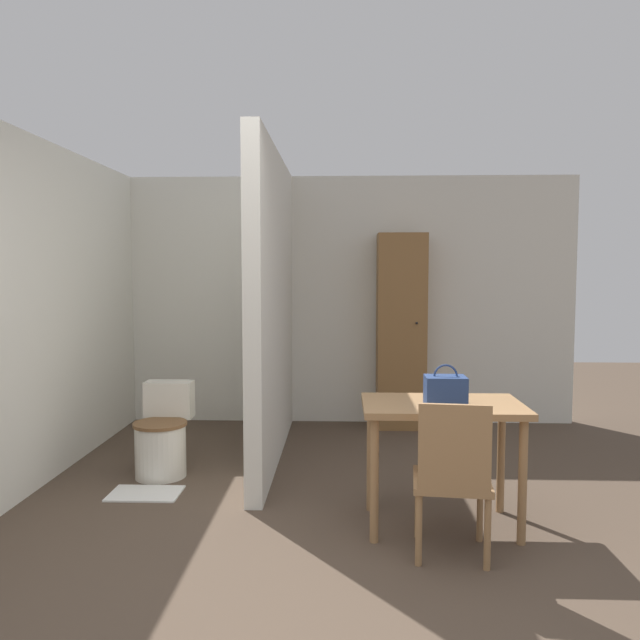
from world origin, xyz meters
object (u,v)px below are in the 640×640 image
at_px(wooden_chair, 452,475).
at_px(handbag, 445,390).
at_px(toilet, 163,437).
at_px(dining_table, 442,421).
at_px(wooden_cabinet, 401,331).

distance_m(wooden_chair, handbag, 0.53).
xyz_separation_m(wooden_chair, toilet, (-1.96, 1.34, -0.17)).
distance_m(wooden_chair, toilet, 2.38).
distance_m(dining_table, handbag, 0.21).
bearing_deg(dining_table, wooden_chair, -91.54).
distance_m(handbag, wooden_cabinet, 2.51).
bearing_deg(toilet, dining_table, -24.73).
height_order(wooden_chair, handbag, handbag).
distance_m(dining_table, toilet, 2.20).
xyz_separation_m(wooden_chair, handbag, (0.02, 0.36, 0.39)).
bearing_deg(dining_table, toilet, 155.27).
relative_size(toilet, wooden_cabinet, 0.36).
height_order(toilet, wooden_cabinet, wooden_cabinet).
distance_m(toilet, wooden_cabinet, 2.56).
relative_size(handbag, wooden_cabinet, 0.13).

